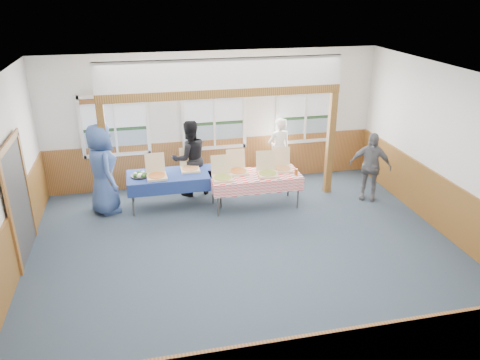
{
  "coord_description": "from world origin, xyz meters",
  "views": [
    {
      "loc": [
        -1.75,
        -7.22,
        4.62
      ],
      "look_at": [
        0.08,
        1.0,
        1.05
      ],
      "focal_mm": 35.0,
      "sensor_mm": 36.0,
      "label": 1
    }
  ],
  "objects_px": {
    "table_right": "(255,177)",
    "woman_black": "(190,158)",
    "table_left": "(175,176)",
    "person_grey": "(370,166)",
    "woman_white": "(279,151)",
    "man_blue": "(102,169)"
  },
  "relations": [
    {
      "from": "woman_white",
      "to": "person_grey",
      "type": "distance_m",
      "value": 2.21
    },
    {
      "from": "table_left",
      "to": "woman_black",
      "type": "relative_size",
      "value": 1.26
    },
    {
      "from": "table_right",
      "to": "person_grey",
      "type": "bearing_deg",
      "value": -1.66
    },
    {
      "from": "table_right",
      "to": "woman_black",
      "type": "distance_m",
      "value": 1.63
    },
    {
      "from": "table_left",
      "to": "man_blue",
      "type": "relative_size",
      "value": 1.14
    },
    {
      "from": "table_right",
      "to": "woman_white",
      "type": "bearing_deg",
      "value": 55.21
    },
    {
      "from": "table_left",
      "to": "woman_white",
      "type": "distance_m",
      "value": 2.71
    },
    {
      "from": "woman_white",
      "to": "person_grey",
      "type": "bearing_deg",
      "value": 128.14
    },
    {
      "from": "table_left",
      "to": "person_grey",
      "type": "height_order",
      "value": "person_grey"
    },
    {
      "from": "table_left",
      "to": "table_right",
      "type": "xyz_separation_m",
      "value": [
        1.7,
        -0.42,
        -0.0
      ]
    },
    {
      "from": "man_blue",
      "to": "person_grey",
      "type": "relative_size",
      "value": 1.25
    },
    {
      "from": "table_right",
      "to": "woman_black",
      "type": "relative_size",
      "value": 1.12
    },
    {
      "from": "table_left",
      "to": "table_right",
      "type": "bearing_deg",
      "value": 7.45
    },
    {
      "from": "table_left",
      "to": "person_grey",
      "type": "distance_m",
      "value": 4.38
    },
    {
      "from": "table_left",
      "to": "man_blue",
      "type": "bearing_deg",
      "value": -159.65
    },
    {
      "from": "person_grey",
      "to": "man_blue",
      "type": "bearing_deg",
      "value": -154.45
    },
    {
      "from": "woman_black",
      "to": "person_grey",
      "type": "distance_m",
      "value": 4.1
    },
    {
      "from": "table_left",
      "to": "table_right",
      "type": "relative_size",
      "value": 1.13
    },
    {
      "from": "table_left",
      "to": "man_blue",
      "type": "height_order",
      "value": "man_blue"
    },
    {
      "from": "person_grey",
      "to": "table_right",
      "type": "bearing_deg",
      "value": -152.28
    },
    {
      "from": "woman_black",
      "to": "table_left",
      "type": "bearing_deg",
      "value": 41.2
    },
    {
      "from": "table_left",
      "to": "woman_white",
      "type": "height_order",
      "value": "woman_white"
    }
  ]
}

